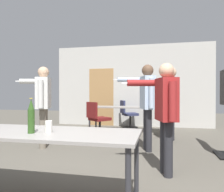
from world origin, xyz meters
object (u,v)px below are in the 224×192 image
person_left_plaid (171,96)px  person_near_casual (147,98)px  drink_cup (49,127)px  person_far_watching (165,107)px  office_chair_near_pushed (128,115)px  office_chair_side_rolled (98,120)px  person_right_polo (43,99)px  beer_bottle (31,117)px

person_left_plaid → person_near_casual: (-0.52, -1.06, -0.03)m
drink_cup → person_left_plaid: bearing=68.7°
person_far_watching → drink_cup: size_ratio=13.41×
office_chair_near_pushed → office_chair_side_rolled: 1.71m
person_right_polo → office_chair_near_pushed: bearing=-43.2°
person_right_polo → drink_cup: (1.34, -2.22, -0.21)m
person_right_polo → person_left_plaid: bearing=-83.3°
person_far_watching → beer_bottle: size_ratio=4.56×
person_left_plaid → person_near_casual: bearing=168.2°
person_left_plaid → office_chair_side_rolled: 2.01m
person_left_plaid → office_chair_near_pushed: bearing=50.5°
person_far_watching → office_chair_side_rolled: person_far_watching is taller
person_far_watching → beer_bottle: bearing=117.2°
beer_bottle → office_chair_side_rolled: bearing=95.9°
office_chair_near_pushed → office_chair_side_rolled: size_ratio=0.99×
person_left_plaid → office_chair_side_rolled: (-1.89, 0.16, -0.66)m
person_near_casual → drink_cup: person_near_casual is taller
person_left_plaid → person_right_polo: bearing=129.1°
person_far_watching → person_right_polo: bearing=51.0°
person_left_plaid → office_chair_near_pushed: (-1.29, 1.76, -0.66)m
person_left_plaid → office_chair_near_pushed: 2.29m
office_chair_side_rolled → person_near_casual: bearing=-3.0°
person_right_polo → person_far_watching: person_right_polo is taller
person_right_polo → office_chair_side_rolled: 1.73m
person_right_polo → person_left_plaid: size_ratio=0.96×
office_chair_side_rolled → beer_bottle: (0.39, -3.71, 0.49)m
office_chair_side_rolled → person_right_polo: bearing=-81.1°
office_chair_near_pushed → person_right_polo: bearing=-50.3°
office_chair_side_rolled → beer_bottle: size_ratio=2.66×
beer_bottle → drink_cup: (0.15, 0.07, -0.10)m
person_right_polo → drink_cup: 2.60m
office_chair_side_rolled → person_far_watching: bearing=-16.8°
person_left_plaid → beer_bottle: person_left_plaid is taller
person_near_casual → person_left_plaid: bearing=-45.6°
person_right_polo → drink_cup: person_right_polo is taller
office_chair_near_pushed → drink_cup: bearing=-26.1°
drink_cup → office_chair_side_rolled: bearing=98.3°
office_chair_near_pushed → person_near_casual: bearing=-9.9°
person_right_polo → person_far_watching: (2.50, -1.05, -0.08)m
person_far_watching → drink_cup: (-1.17, -1.17, -0.13)m
person_near_casual → office_chair_side_rolled: (-1.38, 1.22, -0.63)m
person_far_watching → person_left_plaid: bearing=-21.0°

